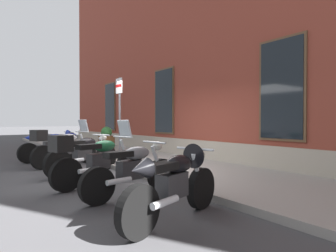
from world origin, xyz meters
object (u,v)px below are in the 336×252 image
object	(u,v)px
motorcycle_grey_naked	(133,170)
motorcycle_black_naked	(85,154)
barrel_planter	(107,142)
motorcycle_green_touring	(96,158)
motorcycle_blue_sport	(55,144)
parking_sign	(119,107)
motorcycle_black_sport	(178,179)
motorcycle_silver_touring	(63,147)

from	to	relation	value
motorcycle_grey_naked	motorcycle_black_naked	bearing A→B (deg)	178.73
motorcycle_grey_naked	barrel_planter	world-z (taller)	barrel_planter
barrel_planter	motorcycle_green_touring	bearing A→B (deg)	-26.70
motorcycle_blue_sport	motorcycle_grey_naked	world-z (taller)	motorcycle_blue_sport
motorcycle_black_naked	motorcycle_green_touring	size ratio (longest dim) A/B	0.97
parking_sign	motorcycle_black_sport	bearing A→B (deg)	-17.18
motorcycle_black_sport	parking_sign	bearing A→B (deg)	162.82
motorcycle_grey_naked	barrel_planter	bearing A→B (deg)	160.78
motorcycle_black_naked	motorcycle_green_touring	xyz separation A→B (m)	(1.40, -0.27, 0.07)
parking_sign	barrel_planter	distance (m)	2.40
motorcycle_blue_sport	motorcycle_black_sport	xyz separation A→B (m)	(6.78, -0.14, -0.01)
motorcycle_blue_sport	parking_sign	bearing A→B (deg)	28.46
motorcycle_black_naked	motorcycle_green_touring	bearing A→B (deg)	-10.83
motorcycle_silver_touring	motorcycle_black_naked	size ratio (longest dim) A/B	1.00
motorcycle_grey_naked	parking_sign	xyz separation A→B (m)	(-3.14, 1.31, 1.26)
motorcycle_blue_sport	motorcycle_grey_naked	size ratio (longest dim) A/B	1.09
barrel_planter	parking_sign	bearing A→B (deg)	-13.59
parking_sign	motorcycle_green_touring	bearing A→B (deg)	-37.65
motorcycle_green_touring	parking_sign	bearing A→B (deg)	142.35
motorcycle_grey_naked	barrel_planter	distance (m)	5.48
motorcycle_blue_sport	motorcycle_green_touring	world-z (taller)	motorcycle_green_touring
parking_sign	motorcycle_blue_sport	bearing A→B (deg)	-151.54
motorcycle_black_sport	parking_sign	distance (m)	4.84
motorcycle_black_naked	barrel_planter	distance (m)	3.14
motorcycle_black_naked	motorcycle_grey_naked	size ratio (longest dim) A/B	1.06
motorcycle_silver_touring	motorcycle_green_touring	bearing A→B (deg)	-3.02
parking_sign	motorcycle_grey_naked	bearing A→B (deg)	-22.66
motorcycle_green_touring	barrel_planter	size ratio (longest dim) A/B	2.14
motorcycle_black_naked	motorcycle_black_sport	distance (m)	3.90
motorcycle_green_touring	motorcycle_grey_naked	xyz separation A→B (m)	(1.17, 0.21, -0.09)
motorcycle_blue_sport	motorcycle_black_naked	world-z (taller)	motorcycle_blue_sport
motorcycle_blue_sport	motorcycle_black_naked	size ratio (longest dim) A/B	1.03
motorcycle_blue_sport	motorcycle_silver_touring	bearing A→B (deg)	-5.09
motorcycle_silver_touring	barrel_planter	bearing A→B (deg)	121.24
motorcycle_silver_touring	parking_sign	xyz separation A→B (m)	(0.90, 1.37, 1.16)
motorcycle_green_touring	parking_sign	xyz separation A→B (m)	(-1.98, 1.52, 1.17)
motorcycle_black_naked	motorcycle_grey_naked	bearing A→B (deg)	-1.27
motorcycle_blue_sport	motorcycle_black_sport	distance (m)	6.78
motorcycle_black_sport	motorcycle_silver_touring	bearing A→B (deg)	179.87
motorcycle_black_naked	motorcycle_grey_naked	world-z (taller)	motorcycle_black_naked
motorcycle_black_sport	parking_sign	size ratio (longest dim) A/B	0.78
motorcycle_silver_touring	motorcycle_grey_naked	bearing A→B (deg)	0.84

